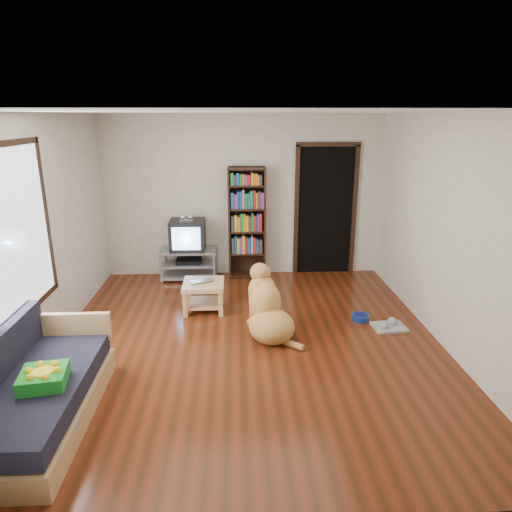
{
  "coord_description": "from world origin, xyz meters",
  "views": [
    {
      "loc": [
        -0.14,
        -4.85,
        2.56
      ],
      "look_at": [
        0.11,
        0.53,
        0.9
      ],
      "focal_mm": 32.0,
      "sensor_mm": 36.0,
      "label": 1
    }
  ],
  "objects_px": {
    "green_cushion": "(44,378)",
    "laptop": "(203,282)",
    "sofa": "(36,396)",
    "dog": "(267,310)",
    "bookshelf": "(247,217)",
    "tv_stand": "(189,263)",
    "coffee_table": "(204,291)",
    "crt_tv": "(188,234)",
    "grey_rag": "(389,327)",
    "dog_bowl": "(361,317)"
  },
  "relations": [
    {
      "from": "green_cushion",
      "to": "laptop",
      "type": "distance_m",
      "value": 2.67
    },
    {
      "from": "sofa",
      "to": "dog",
      "type": "distance_m",
      "value": 2.64
    },
    {
      "from": "bookshelf",
      "to": "sofa",
      "type": "xyz_separation_m",
      "value": [
        -1.92,
        -3.72,
        -0.74
      ]
    },
    {
      "from": "tv_stand",
      "to": "dog",
      "type": "height_order",
      "value": "dog"
    },
    {
      "from": "sofa",
      "to": "coffee_table",
      "type": "bearing_deg",
      "value": 61.17
    },
    {
      "from": "laptop",
      "to": "crt_tv",
      "type": "distance_m",
      "value": 1.41
    },
    {
      "from": "sofa",
      "to": "tv_stand",
      "type": "bearing_deg",
      "value": 74.98
    },
    {
      "from": "laptop",
      "to": "sofa",
      "type": "height_order",
      "value": "sofa"
    },
    {
      "from": "sofa",
      "to": "laptop",
      "type": "bearing_deg",
      "value": 60.86
    },
    {
      "from": "green_cushion",
      "to": "coffee_table",
      "type": "height_order",
      "value": "green_cushion"
    },
    {
      "from": "green_cushion",
      "to": "dog",
      "type": "relative_size",
      "value": 0.37
    },
    {
      "from": "grey_rag",
      "to": "sofa",
      "type": "distance_m",
      "value": 4.02
    },
    {
      "from": "green_cushion",
      "to": "bookshelf",
      "type": "distance_m",
      "value": 4.24
    },
    {
      "from": "grey_rag",
      "to": "laptop",
      "type": "bearing_deg",
      "value": 164.38
    },
    {
      "from": "green_cushion",
      "to": "laptop",
      "type": "xyz_separation_m",
      "value": [
        1.17,
        2.39,
        -0.07
      ]
    },
    {
      "from": "sofa",
      "to": "dog",
      "type": "xyz_separation_m",
      "value": [
        2.11,
        1.58,
        0.06
      ]
    },
    {
      "from": "tv_stand",
      "to": "crt_tv",
      "type": "distance_m",
      "value": 0.47
    },
    {
      "from": "green_cushion",
      "to": "dog_bowl",
      "type": "relative_size",
      "value": 1.64
    },
    {
      "from": "tv_stand",
      "to": "bookshelf",
      "type": "bearing_deg",
      "value": 5.63
    },
    {
      "from": "green_cushion",
      "to": "tv_stand",
      "type": "relative_size",
      "value": 0.4
    },
    {
      "from": "green_cushion",
      "to": "dog",
      "type": "bearing_deg",
      "value": 30.49
    },
    {
      "from": "dog_bowl",
      "to": "green_cushion",
      "type": "bearing_deg",
      "value": -148.47
    },
    {
      "from": "coffee_table",
      "to": "dog",
      "type": "relative_size",
      "value": 0.57
    },
    {
      "from": "tv_stand",
      "to": "coffee_table",
      "type": "distance_m",
      "value": 1.32
    },
    {
      "from": "sofa",
      "to": "dog",
      "type": "height_order",
      "value": "dog"
    },
    {
      "from": "green_cushion",
      "to": "grey_rag",
      "type": "relative_size",
      "value": 0.9
    },
    {
      "from": "grey_rag",
      "to": "bookshelf",
      "type": "distance_m",
      "value": 2.87
    },
    {
      "from": "laptop",
      "to": "coffee_table",
      "type": "bearing_deg",
      "value": 67.89
    },
    {
      "from": "tv_stand",
      "to": "coffee_table",
      "type": "bearing_deg",
      "value": -76.0
    },
    {
      "from": "bookshelf",
      "to": "coffee_table",
      "type": "distance_m",
      "value": 1.68
    },
    {
      "from": "green_cushion",
      "to": "tv_stand",
      "type": "height_order",
      "value": "green_cushion"
    },
    {
      "from": "green_cushion",
      "to": "bookshelf",
      "type": "relative_size",
      "value": 0.2
    },
    {
      "from": "sofa",
      "to": "coffee_table",
      "type": "height_order",
      "value": "sofa"
    },
    {
      "from": "tv_stand",
      "to": "dog_bowl",
      "type": "bearing_deg",
      "value": -35.86
    },
    {
      "from": "dog_bowl",
      "to": "coffee_table",
      "type": "bearing_deg",
      "value": 167.94
    },
    {
      "from": "sofa",
      "to": "bookshelf",
      "type": "bearing_deg",
      "value": 62.68
    },
    {
      "from": "grey_rag",
      "to": "dog",
      "type": "xyz_separation_m",
      "value": [
        -1.55,
        -0.08,
        0.3
      ]
    },
    {
      "from": "dog_bowl",
      "to": "grey_rag",
      "type": "distance_m",
      "value": 0.39
    },
    {
      "from": "bookshelf",
      "to": "dog",
      "type": "bearing_deg",
      "value": -85.11
    },
    {
      "from": "dog",
      "to": "bookshelf",
      "type": "bearing_deg",
      "value": 94.89
    },
    {
      "from": "grey_rag",
      "to": "sofa",
      "type": "xyz_separation_m",
      "value": [
        -3.66,
        -1.66,
        0.25
      ]
    },
    {
      "from": "green_cushion",
      "to": "bookshelf",
      "type": "bearing_deg",
      "value": 55.25
    },
    {
      "from": "laptop",
      "to": "tv_stand",
      "type": "xyz_separation_m",
      "value": [
        -0.32,
        1.31,
        -0.14
      ]
    },
    {
      "from": "green_cushion",
      "to": "coffee_table",
      "type": "distance_m",
      "value": 2.7
    },
    {
      "from": "sofa",
      "to": "dog_bowl",
      "type": "bearing_deg",
      "value": 29.63
    },
    {
      "from": "dog_bowl",
      "to": "dog",
      "type": "height_order",
      "value": "dog"
    },
    {
      "from": "laptop",
      "to": "dog",
      "type": "relative_size",
      "value": 0.33
    },
    {
      "from": "laptop",
      "to": "green_cushion",
      "type": "bearing_deg",
      "value": -138.15
    },
    {
      "from": "laptop",
      "to": "crt_tv",
      "type": "xyz_separation_m",
      "value": [
        -0.32,
        1.33,
        0.33
      ]
    },
    {
      "from": "grey_rag",
      "to": "sofa",
      "type": "height_order",
      "value": "sofa"
    }
  ]
}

